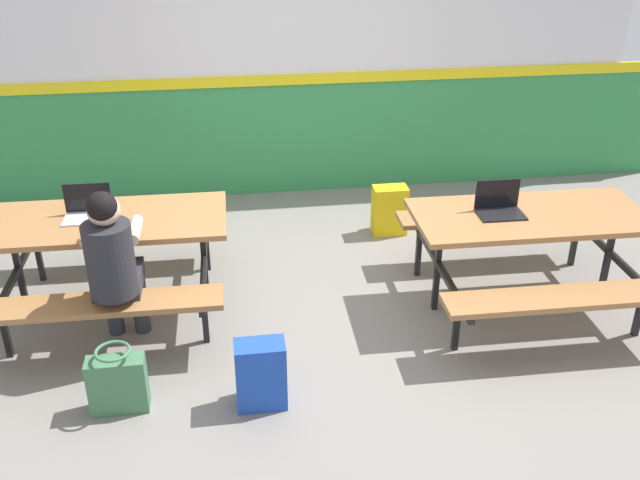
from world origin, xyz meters
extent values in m
cube|color=gray|center=(0.00, 0.00, -0.01)|extent=(10.00, 10.00, 0.02)
cube|color=#338C4C|center=(0.00, 2.22, 0.55)|extent=(8.00, 0.12, 1.10)
cube|color=yellow|center=(0.00, 2.15, 1.15)|extent=(8.00, 0.03, 0.10)
cube|color=#9E6B3D|center=(-1.48, 0.16, 0.72)|extent=(1.67, 0.77, 0.04)
cube|color=#9E6B3D|center=(-1.49, -0.48, 0.43)|extent=(1.58, 0.30, 0.04)
cube|color=#9E6B3D|center=(-1.47, 0.79, 0.43)|extent=(1.58, 0.30, 0.04)
cube|color=black|center=(-2.13, 0.16, 0.35)|extent=(0.04, 0.04, 0.70)
cube|color=black|center=(-2.13, 0.16, 0.39)|extent=(0.06, 1.55, 0.04)
cube|color=black|center=(-2.14, -0.34, 0.21)|extent=(0.04, 0.04, 0.41)
cube|color=black|center=(-2.13, 0.67, 0.21)|extent=(0.04, 0.04, 0.41)
cube|color=black|center=(-0.83, 0.15, 0.35)|extent=(0.04, 0.04, 0.70)
cube|color=black|center=(-0.83, 0.15, 0.39)|extent=(0.06, 1.55, 0.04)
cube|color=black|center=(-0.84, -0.36, 0.21)|extent=(0.04, 0.04, 0.41)
cube|color=black|center=(-0.82, 0.65, 0.21)|extent=(0.04, 0.04, 0.41)
cube|color=#9E6B3D|center=(1.48, -0.19, 0.72)|extent=(1.67, 0.77, 0.04)
cube|color=#9E6B3D|center=(1.47, -0.83, 0.43)|extent=(1.58, 0.30, 0.04)
cube|color=#9E6B3D|center=(1.49, 0.44, 0.43)|extent=(1.58, 0.30, 0.04)
cube|color=black|center=(0.83, -0.18, 0.35)|extent=(0.04, 0.04, 0.70)
cube|color=black|center=(0.83, -0.18, 0.39)|extent=(0.06, 1.55, 0.04)
cube|color=black|center=(0.82, -0.69, 0.21)|extent=(0.04, 0.04, 0.41)
cube|color=black|center=(0.84, 0.33, 0.21)|extent=(0.04, 0.04, 0.41)
cube|color=black|center=(2.13, -0.20, 0.35)|extent=(0.04, 0.04, 0.70)
cube|color=black|center=(2.13, -0.20, 0.39)|extent=(0.06, 1.55, 0.04)
cube|color=black|center=(2.13, -0.71, 0.21)|extent=(0.04, 0.04, 0.41)
cube|color=black|center=(2.14, 0.31, 0.21)|extent=(0.04, 0.04, 0.41)
cylinder|color=#2D2D38|center=(-1.46, -0.16, 0.23)|extent=(0.11, 0.11, 0.45)
cylinder|color=#2D2D38|center=(-1.28, -0.16, 0.23)|extent=(0.11, 0.11, 0.45)
cube|color=#2D2D38|center=(-1.38, -0.31, 0.51)|extent=(0.31, 0.38, 0.12)
cylinder|color=#26262B|center=(-1.38, -0.48, 0.75)|extent=(0.30, 0.30, 0.48)
cylinder|color=beige|center=(-1.51, -0.28, 0.85)|extent=(0.08, 0.30, 0.08)
cylinder|color=beige|center=(-1.23, -0.28, 0.85)|extent=(0.08, 0.30, 0.08)
sphere|color=beige|center=(-1.38, -0.46, 1.08)|extent=(0.20, 0.20, 0.20)
sphere|color=black|center=(-1.38, -0.49, 1.11)|extent=(0.18, 0.18, 0.18)
cube|color=silver|center=(-1.60, 0.16, 0.75)|extent=(0.32, 0.22, 0.01)
cube|color=black|center=(-1.60, 0.26, 0.86)|extent=(0.32, 0.01, 0.21)
cube|color=black|center=(1.26, -0.19, 0.75)|extent=(0.32, 0.22, 0.01)
cube|color=black|center=(1.26, -0.08, 0.86)|extent=(0.32, 0.01, 0.21)
cube|color=yellow|center=(0.79, 1.10, 0.22)|extent=(0.30, 0.18, 0.44)
cube|color=yellow|center=(0.79, 1.21, 0.15)|extent=(0.21, 0.04, 0.19)
cube|color=#3F724C|center=(-1.35, -0.99, 0.18)|extent=(0.34, 0.14, 0.36)
torus|color=#3F724C|center=(-1.35, -0.99, 0.42)|extent=(0.21, 0.21, 0.02)
cube|color=#1E47B2|center=(-0.51, -1.07, 0.22)|extent=(0.30, 0.18, 0.44)
cube|color=#1E47B2|center=(-0.51, -0.96, 0.15)|extent=(0.21, 0.04, 0.19)
camera|label=1|loc=(-0.64, -4.47, 2.86)|focal=39.90mm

